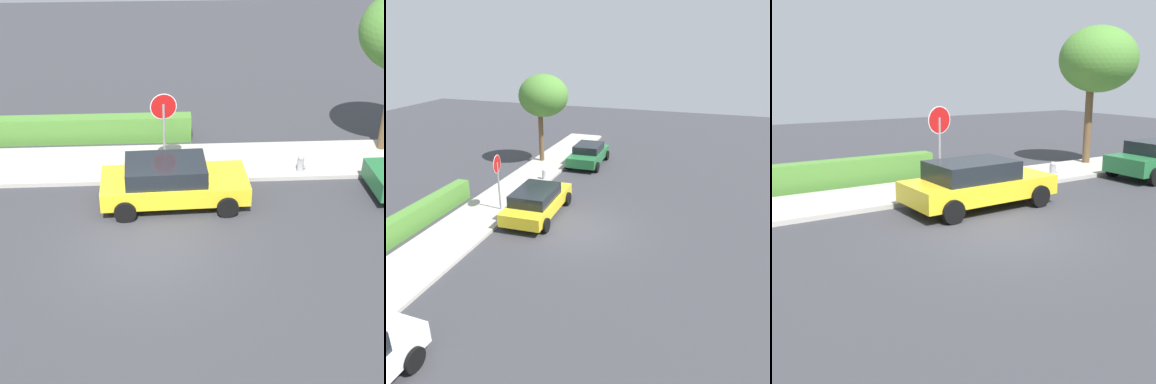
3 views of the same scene
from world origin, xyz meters
TOP-DOWN VIEW (x-y plane):
  - ground_plane at (0.00, 0.00)m, footprint 60.00×60.00m
  - sidewalk_curb at (0.00, 4.76)m, footprint 32.00×2.64m
  - stop_sign at (0.53, 4.14)m, footprint 0.84×0.14m
  - parked_car_yellow at (0.72, 2.30)m, footprint 4.44×2.23m
  - fire_hydrant at (4.98, 3.84)m, footprint 0.30×0.22m
  - front_yard_hedge at (-2.25, 6.82)m, footprint 7.58×0.62m

SIDE VIEW (x-z plane):
  - ground_plane at x=0.00m, z-range 0.00..0.00m
  - sidewalk_curb at x=0.00m, z-range 0.00..0.14m
  - fire_hydrant at x=4.98m, z-range 0.00..0.72m
  - front_yard_hedge at x=-2.25m, z-range 0.00..0.96m
  - parked_car_yellow at x=0.72m, z-range 0.04..1.42m
  - stop_sign at x=0.53m, z-range 0.55..3.36m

